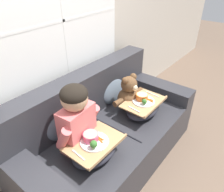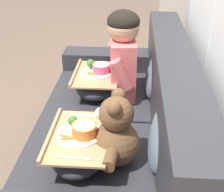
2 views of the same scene
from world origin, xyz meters
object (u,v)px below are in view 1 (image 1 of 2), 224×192
Objects in this scene: throw_pillow_behind_child at (60,119)px; lap_tray_teddy at (143,107)px; couch at (106,133)px; teddy_bear at (129,95)px; lap_tray_child at (95,148)px; throw_pillow_behind_teddy at (112,87)px; child_figure at (76,116)px.

lap_tray_teddy is (0.75, -0.42, -0.10)m from throw_pillow_behind_child.
lap_tray_teddy is (0.38, -0.20, 0.21)m from couch.
lap_tray_child is (-0.75, -0.18, -0.08)m from teddy_bear.
couch is 0.53m from throw_pillow_behind_teddy.
couch is 4.22× the size of lap_tray_teddy.
throw_pillow_behind_teddy is 0.95× the size of teddy_bear.
couch is 0.48m from lap_tray_child.
couch reaches higher than lap_tray_teddy.
teddy_bear is 0.78m from lap_tray_child.
throw_pillow_behind_teddy is (0.75, 0.00, 0.00)m from throw_pillow_behind_child.
throw_pillow_behind_child is 0.88× the size of lap_tray_teddy.
couch is 0.59m from child_figure.
teddy_bear is 0.95× the size of lap_tray_child.
couch is 0.53m from throw_pillow_behind_child.
couch is 3.16× the size of child_figure.
throw_pillow_behind_child is 0.87m from lap_tray_teddy.
couch reaches higher than throw_pillow_behind_child.
throw_pillow_behind_child is at bearing 150.07° from couch.
lap_tray_child is at bearing -151.69° from couch.
couch is at bearing -150.07° from throw_pillow_behind_teddy.
child_figure is at bearing 166.02° from lap_tray_teddy.
throw_pillow_behind_teddy reaches higher than lap_tray_child.
throw_pillow_behind_child is 0.28m from child_figure.
lap_tray_child is (-0.75, -0.42, -0.10)m from throw_pillow_behind_teddy.
teddy_bear is at bearing 90.24° from lap_tray_teddy.
throw_pillow_behind_child is 0.43m from lap_tray_child.
child_figure is at bearing 89.76° from lap_tray_child.
teddy_bear reaches higher than lap_tray_teddy.
couch is 0.48m from lap_tray_teddy.
throw_pillow_behind_child is 0.79m from teddy_bear.
throw_pillow_behind_child is at bearing 180.00° from throw_pillow_behind_teddy.
lap_tray_teddy is at bearing -28.36° from couch.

